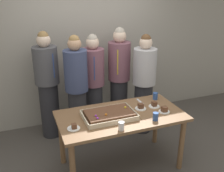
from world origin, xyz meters
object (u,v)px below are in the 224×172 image
object	(u,v)px
party_table	(121,122)
drink_cup_middle	(121,126)
drink_cup_far_end	(155,96)
person_striped_tie_right	(48,85)
plated_slice_near_right	(154,105)
plated_slice_far_left	(141,107)
cake_server_utensil	(140,102)
person_green_shirt_behind	(119,77)
drink_cup_nearest	(156,116)
sheet_cake	(109,115)
plated_slice_far_right	(164,110)
person_serving_front	(93,83)
person_back_corner	(77,90)
person_far_right_suit	(144,84)
plated_slice_near_left	(74,127)

from	to	relation	value
party_table	drink_cup_middle	world-z (taller)	drink_cup_middle
drink_cup_far_end	person_striped_tie_right	xyz separation A→B (m)	(-1.41, 0.88, 0.05)
plated_slice_near_right	person_striped_tie_right	world-z (taller)	person_striped_tie_right
party_table	plated_slice_far_left	xyz separation A→B (m)	(0.31, 0.06, 0.13)
cake_server_utensil	drink_cup_far_end	bearing A→B (deg)	1.62
person_green_shirt_behind	person_striped_tie_right	world-z (taller)	person_striped_tie_right
plated_slice_far_left	party_table	bearing A→B (deg)	-168.83
plated_slice_near_right	person_striped_tie_right	size ratio (longest dim) A/B	0.09
drink_cup_nearest	person_striped_tie_right	xyz separation A→B (m)	(-1.10, 1.43, 0.05)
party_table	cake_server_utensil	size ratio (longest dim) A/B	8.12
sheet_cake	plated_slice_far_left	world-z (taller)	sheet_cake
drink_cup_far_end	plated_slice_far_right	bearing A→B (deg)	-103.11
plated_slice_far_left	drink_cup_middle	size ratio (longest dim) A/B	1.50
person_green_shirt_behind	drink_cup_far_end	bearing A→B (deg)	42.06
cake_server_utensil	person_serving_front	xyz separation A→B (m)	(-0.44, 0.83, 0.05)
plated_slice_far_left	person_striped_tie_right	bearing A→B (deg)	134.75
person_striped_tie_right	plated_slice_far_right	bearing A→B (deg)	18.72
person_serving_front	person_striped_tie_right	size ratio (longest dim) A/B	0.95
drink_cup_nearest	drink_cup_middle	size ratio (longest dim) A/B	1.00
party_table	person_striped_tie_right	bearing A→B (deg)	123.69
plated_slice_far_left	plated_slice_near_right	bearing A→B (deg)	-1.48
plated_slice_far_right	person_serving_front	xyz separation A→B (m)	(-0.59, 1.22, 0.03)
drink_cup_middle	person_back_corner	size ratio (longest dim) A/B	0.06
plated_slice_near_right	drink_cup_middle	distance (m)	0.77
party_table	person_striped_tie_right	size ratio (longest dim) A/B	0.94
person_serving_front	person_far_right_suit	distance (m)	0.82
person_green_shirt_behind	person_far_right_suit	distance (m)	0.47
plated_slice_far_left	cake_server_utensil	xyz separation A→B (m)	(0.09, 0.20, -0.02)
party_table	person_serving_front	size ratio (longest dim) A/B	0.99
sheet_cake	person_serving_front	world-z (taller)	person_serving_front
drink_cup_middle	person_back_corner	distance (m)	1.17
person_green_shirt_behind	person_serving_front	bearing A→B (deg)	-57.53
plated_slice_near_left	person_serving_front	xyz separation A→B (m)	(0.61, 1.22, 0.04)
cake_server_utensil	person_back_corner	world-z (taller)	person_back_corner
plated_slice_near_right	drink_cup_middle	bearing A→B (deg)	-148.34
plated_slice_far_right	party_table	bearing A→B (deg)	166.29
person_serving_front	plated_slice_far_right	bearing A→B (deg)	32.72
person_green_shirt_behind	drink_cup_middle	bearing A→B (deg)	6.54
drink_cup_far_end	drink_cup_middle	bearing A→B (deg)	-142.10
person_green_shirt_behind	person_far_right_suit	world-z (taller)	person_green_shirt_behind
cake_server_utensil	person_back_corner	distance (m)	0.96
sheet_cake	person_green_shirt_behind	xyz separation A→B (m)	(0.60, 1.14, 0.06)
plated_slice_near_right	plated_slice_far_left	bearing A→B (deg)	178.52
person_serving_front	sheet_cake	bearing A→B (deg)	-0.01
plated_slice_far_right	plated_slice_far_left	bearing A→B (deg)	141.18
person_green_shirt_behind	person_back_corner	world-z (taller)	person_green_shirt_behind
plated_slice_near_right	person_striped_tie_right	distance (m)	1.68
plated_slice_far_left	drink_cup_nearest	distance (m)	0.35
plated_slice_near_right	person_back_corner	distance (m)	1.17
drink_cup_middle	person_back_corner	world-z (taller)	person_back_corner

